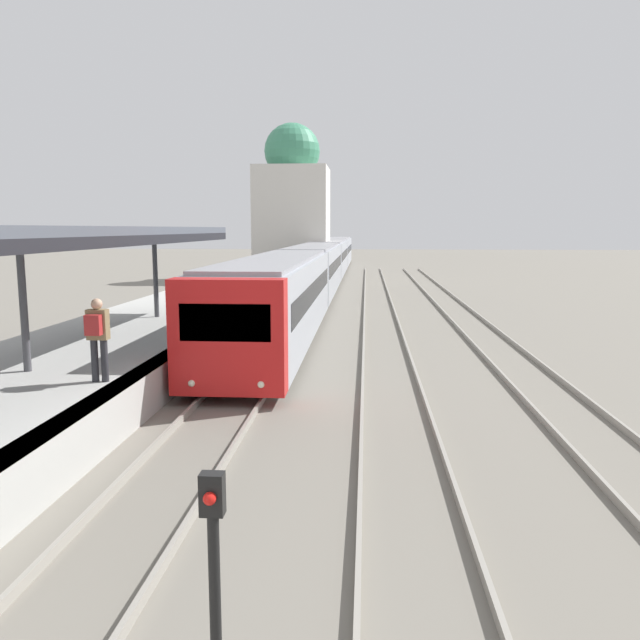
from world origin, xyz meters
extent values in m
cube|color=#4C515B|center=(-4.13, 10.96, 3.93)|extent=(4.00, 20.79, 0.20)
cube|color=black|center=(-2.17, 10.96, 3.71)|extent=(0.08, 20.79, 0.24)
cylinder|color=#47474C|center=(-4.13, 10.96, 2.40)|extent=(0.16, 0.16, 2.87)
cylinder|color=#47474C|center=(-4.13, 19.27, 2.40)|extent=(0.16, 0.16, 2.87)
cylinder|color=#2D2D33|center=(-2.29, 10.18, 1.39)|extent=(0.14, 0.14, 0.85)
cylinder|color=#2D2D33|center=(-2.09, 10.18, 1.39)|extent=(0.14, 0.14, 0.85)
cube|color=olive|center=(-2.19, 10.18, 2.11)|extent=(0.40, 0.22, 0.60)
sphere|color=tan|center=(-2.19, 10.18, 2.52)|extent=(0.22, 0.22, 0.22)
cube|color=#B22828|center=(-2.19, 9.98, 2.13)|extent=(0.30, 0.18, 0.40)
cube|color=red|center=(0.00, 12.03, 1.58)|extent=(2.60, 0.70, 2.61)
cube|color=black|center=(0.00, 11.70, 1.94)|extent=(2.03, 0.04, 0.84)
sphere|color=#EFEACC|center=(-0.78, 11.69, 0.57)|extent=(0.16, 0.16, 0.16)
sphere|color=#EFEACC|center=(0.78, 11.69, 0.57)|extent=(0.16, 0.16, 0.16)
cube|color=#A8ADB7|center=(0.00, 19.87, 1.58)|extent=(2.60, 14.97, 2.61)
cube|color=gray|center=(0.00, 19.87, 2.94)|extent=(2.29, 14.67, 0.12)
cube|color=black|center=(0.00, 19.87, 1.86)|extent=(2.62, 13.77, 0.68)
cylinder|color=black|center=(-1.11, 15.00, 0.35)|extent=(0.12, 0.70, 0.70)
cylinder|color=black|center=(1.11, 15.00, 0.35)|extent=(0.12, 0.70, 0.70)
cylinder|color=black|center=(-1.11, 24.73, 0.35)|extent=(0.12, 0.70, 0.70)
cylinder|color=black|center=(1.11, 24.73, 0.35)|extent=(0.12, 0.70, 0.70)
cube|color=#A8ADB7|center=(0.00, 35.19, 1.58)|extent=(2.60, 14.97, 2.61)
cube|color=gray|center=(0.00, 35.19, 2.94)|extent=(2.29, 14.67, 0.12)
cube|color=black|center=(0.00, 35.19, 1.86)|extent=(2.62, 13.77, 0.68)
cylinder|color=black|center=(-1.11, 30.32, 0.35)|extent=(0.12, 0.70, 0.70)
cylinder|color=black|center=(1.11, 30.32, 0.35)|extent=(0.12, 0.70, 0.70)
cylinder|color=black|center=(-1.11, 40.05, 0.35)|extent=(0.12, 0.70, 0.70)
cylinder|color=black|center=(1.11, 40.05, 0.35)|extent=(0.12, 0.70, 0.70)
cube|color=#A8ADB7|center=(0.00, 50.51, 1.58)|extent=(2.60, 14.97, 2.61)
cube|color=gray|center=(0.00, 50.51, 2.94)|extent=(2.29, 14.67, 0.12)
cube|color=black|center=(0.00, 50.51, 1.86)|extent=(2.62, 13.77, 0.68)
cylinder|color=black|center=(-1.11, 45.64, 0.35)|extent=(0.12, 0.70, 0.70)
cylinder|color=black|center=(1.11, 45.64, 0.35)|extent=(0.12, 0.70, 0.70)
cylinder|color=black|center=(-1.11, 55.37, 0.35)|extent=(0.12, 0.70, 0.70)
cylinder|color=black|center=(1.11, 55.37, 0.35)|extent=(0.12, 0.70, 0.70)
cube|color=#A8ADB7|center=(0.00, 65.83, 1.58)|extent=(2.60, 14.97, 2.61)
cube|color=gray|center=(0.00, 65.83, 2.94)|extent=(2.29, 14.67, 0.12)
cube|color=black|center=(0.00, 65.83, 1.86)|extent=(2.62, 13.77, 0.68)
cylinder|color=black|center=(-1.11, 60.96, 0.35)|extent=(0.12, 0.70, 0.70)
cylinder|color=black|center=(1.11, 60.96, 0.35)|extent=(0.12, 0.70, 0.70)
cylinder|color=black|center=(-1.11, 70.69, 0.35)|extent=(0.12, 0.70, 0.70)
cylinder|color=black|center=(1.11, 70.69, 0.35)|extent=(0.12, 0.70, 0.70)
cylinder|color=black|center=(1.82, 3.23, 0.82)|extent=(0.10, 0.10, 1.63)
cube|color=black|center=(1.82, 3.23, 1.81)|extent=(0.20, 0.14, 0.36)
sphere|color=red|center=(1.82, 3.14, 1.81)|extent=(0.11, 0.11, 0.11)
cube|color=silver|center=(-2.78, 48.02, 4.36)|extent=(5.64, 5.64, 8.73)
sphere|color=#3D8966|center=(-2.78, 48.02, 9.92)|extent=(4.34, 4.34, 4.34)
camera|label=1|loc=(3.07, -1.57, 3.98)|focal=35.00mm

